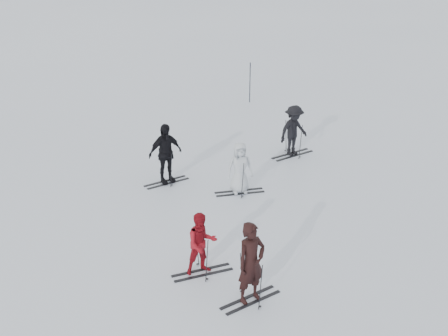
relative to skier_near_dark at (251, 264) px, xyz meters
The scene contains 12 objects.
ground 4.68m from the skier_near_dark, 140.08° to the left, with size 120.00×120.00×0.00m, color silver.
skier_near_dark is the anchor object (origin of this frame).
skier_red 1.58m from the skier_near_dark, behind, with size 0.77×0.60×1.58m, color maroon.
skier_grey 5.61m from the skier_near_dark, 126.30° to the left, with size 0.81×0.52×1.65m, color silver.
skier_uphill_left 6.84m from the skier_near_dark, 146.58° to the left, with size 1.17×0.49×2.00m, color black.
skier_uphill_far 9.03m from the skier_near_dark, 112.90° to the left, with size 1.20×0.69×1.86m, color black.
skis_near_dark 0.40m from the skier_near_dark, ahead, with size 0.82×1.54×1.12m, color black, non-canonical shape.
skis_red 1.62m from the skier_near_dark, behind, with size 0.81×1.54×1.12m, color black, non-canonical shape.
skis_grey 5.62m from the skier_near_dark, 126.30° to the left, with size 0.85×1.61×1.17m, color black, non-canonical shape.
skis_uphill_left 6.85m from the skier_near_dark, 146.58° to the left, with size 0.84×1.58×1.15m, color black, non-canonical shape.
skis_uphill_far 9.04m from the skier_near_dark, 112.90° to the left, with size 0.95×1.79×1.30m, color black, non-canonical shape.
piste_marker 15.72m from the skier_near_dark, 122.93° to the left, with size 0.04×0.04×1.92m, color black.
Camera 1 is at (9.04, -11.79, 7.68)m, focal length 45.00 mm.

